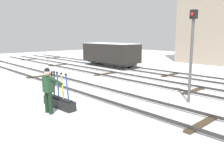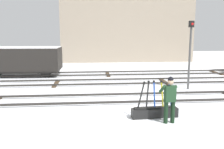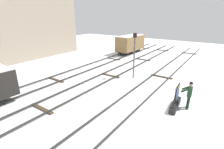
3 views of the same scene
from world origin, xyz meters
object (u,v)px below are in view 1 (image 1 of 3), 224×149
at_px(switch_lever_frame, 59,101).
at_px(rail_worker, 49,88).
at_px(freight_car_near_switch, 110,53).
at_px(signal_post, 192,47).

distance_m(switch_lever_frame, rail_worker, 1.00).
bearing_deg(freight_car_near_switch, rail_worker, -50.36).
height_order(switch_lever_frame, signal_post, signal_post).
bearing_deg(rail_worker, signal_post, 57.42).
relative_size(signal_post, freight_car_near_switch, 0.66).
bearing_deg(signal_post, rail_worker, -118.87).
distance_m(signal_post, freight_car_near_switch, 12.01).
relative_size(rail_worker, signal_post, 0.44).
xyz_separation_m(rail_worker, freight_car_near_switch, (-7.98, 10.27, 0.31)).
bearing_deg(rail_worker, freight_car_near_switch, 124.13).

